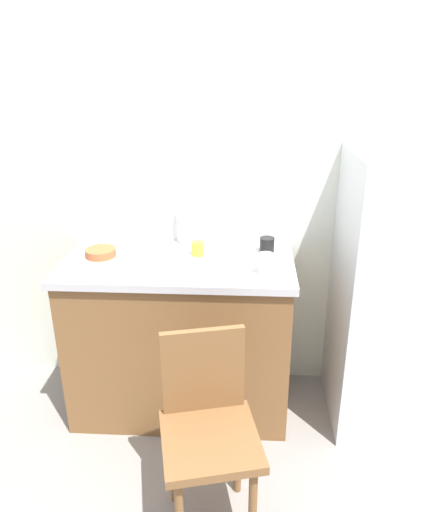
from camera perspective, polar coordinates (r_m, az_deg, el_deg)
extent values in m
plane|color=gray|center=(2.59, -0.27, -26.06)|extent=(8.00, 8.00, 0.00)
cube|color=silver|center=(2.81, 0.87, 7.68)|extent=(4.80, 0.10, 2.45)
cube|color=brown|center=(2.82, -5.09, -9.63)|extent=(1.20, 0.60, 0.89)
cube|color=#B7B7BC|center=(2.61, -5.44, -0.89)|extent=(1.24, 0.64, 0.04)
cylinder|color=#B7B7BC|center=(2.79, -5.18, 3.94)|extent=(0.02, 0.02, 0.26)
cube|color=silver|center=(2.75, 19.72, -4.40)|extent=(0.62, 0.62, 1.52)
cylinder|color=brown|center=(2.24, 3.39, -27.58)|extent=(0.04, 0.04, 0.45)
cylinder|color=brown|center=(2.41, -5.99, -23.09)|extent=(0.04, 0.04, 0.45)
cylinder|color=brown|center=(2.44, 1.62, -22.29)|extent=(0.04, 0.04, 0.45)
cube|color=brown|center=(2.14, -1.63, -20.91)|extent=(0.48, 0.48, 0.04)
cube|color=brown|center=(2.15, -2.48, -13.27)|extent=(0.36, 0.11, 0.40)
cube|color=white|center=(2.51, -8.65, -0.83)|extent=(0.28, 0.20, 0.05)
cylinder|color=#B25B33|center=(2.71, -14.32, 0.40)|extent=(0.17, 0.17, 0.04)
cylinder|color=white|center=(2.41, 4.93, -0.94)|extent=(0.08, 0.08, 0.11)
cylinder|color=yellow|center=(2.64, -3.10, 0.89)|extent=(0.07, 0.07, 0.08)
cylinder|color=black|center=(2.69, 5.09, 1.31)|extent=(0.08, 0.08, 0.08)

